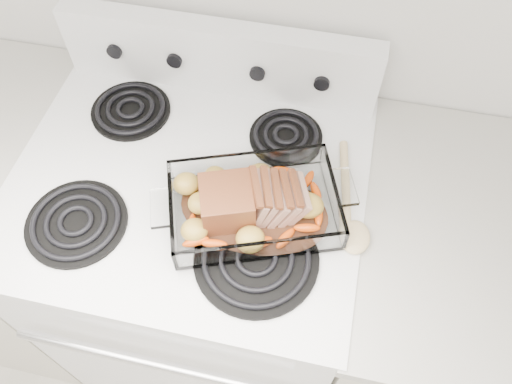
% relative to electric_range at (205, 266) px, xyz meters
% --- Properties ---
extents(electric_range, '(0.78, 0.70, 1.12)m').
position_rel_electric_range_xyz_m(electric_range, '(0.00, 0.00, 0.00)').
color(electric_range, white).
rests_on(electric_range, ground).
extents(counter_left, '(0.58, 0.68, 0.93)m').
position_rel_electric_range_xyz_m(counter_left, '(-0.67, -0.00, -0.02)').
color(counter_left, beige).
rests_on(counter_left, ground).
extents(counter_right, '(0.58, 0.68, 0.93)m').
position_rel_electric_range_xyz_m(counter_right, '(0.66, -0.00, -0.02)').
color(counter_right, beige).
rests_on(counter_right, ground).
extents(baking_dish, '(0.34, 0.22, 0.07)m').
position_rel_electric_range_xyz_m(baking_dish, '(0.16, -0.06, 0.48)').
color(baking_dish, white).
rests_on(baking_dish, electric_range).
extents(pork_roast, '(0.21, 0.10, 0.08)m').
position_rel_electric_range_xyz_m(pork_roast, '(0.14, -0.06, 0.51)').
color(pork_roast, brown).
rests_on(pork_roast, baking_dish).
extents(roast_vegetables, '(0.35, 0.19, 0.04)m').
position_rel_electric_range_xyz_m(roast_vegetables, '(0.16, -0.03, 0.49)').
color(roast_vegetables, '#E0490B').
rests_on(roast_vegetables, baking_dish).
extents(wooden_spoon, '(0.09, 0.28, 0.02)m').
position_rel_electric_range_xyz_m(wooden_spoon, '(0.36, -0.02, 0.46)').
color(wooden_spoon, '#E8CC84').
rests_on(wooden_spoon, electric_range).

